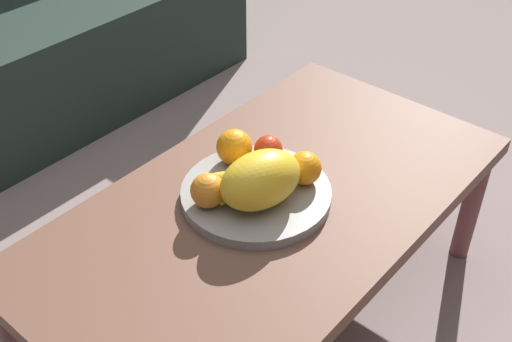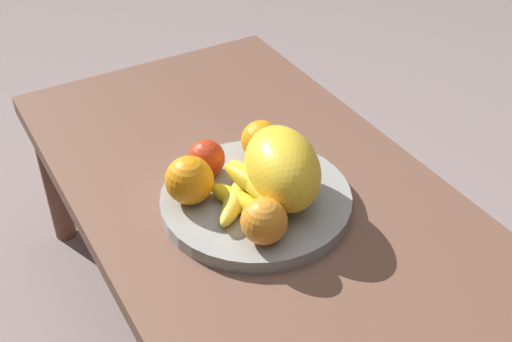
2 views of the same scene
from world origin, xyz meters
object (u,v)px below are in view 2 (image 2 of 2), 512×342
melon_large_front (282,168)px  orange_front (261,141)px  orange_left (189,180)px  banana_bunch (249,193)px  coffee_table (264,213)px  orange_right (264,221)px  fruit_bowl (256,200)px  apple_front (206,158)px

melon_large_front → orange_front: bearing=-13.3°
orange_left → banana_bunch: size_ratio=0.50×
coffee_table → orange_right: size_ratio=15.18×
melon_large_front → orange_right: melon_large_front is taller
fruit_bowl → apple_front: size_ratio=4.99×
coffee_table → melon_large_front: 0.13m
coffee_table → banana_bunch: 0.11m
orange_left → apple_front: size_ratio=1.25×
coffee_table → orange_right: 0.17m
melon_large_front → orange_left: melon_large_front is taller
fruit_bowl → orange_right: (-0.10, 0.04, 0.05)m
coffee_table → fruit_bowl: 0.06m
banana_bunch → orange_left: bearing=49.6°
melon_large_front → banana_bunch: (0.00, 0.06, -0.03)m
orange_right → apple_front: size_ratio=1.13×
orange_left → coffee_table: bearing=-101.1°
melon_large_front → orange_right: (-0.08, 0.08, -0.02)m
apple_front → banana_bunch: size_ratio=0.40×
orange_left → apple_front: (0.05, -0.06, -0.01)m
orange_left → fruit_bowl: bearing=-113.3°
orange_front → apple_front: bearing=87.0°
orange_left → melon_large_front: bearing=-117.1°
orange_right → coffee_table: bearing=-30.5°
orange_left → orange_right: 0.16m
melon_large_front → banana_bunch: size_ratio=1.12×
orange_left → apple_front: 0.08m
melon_large_front → apple_front: melon_large_front is taller
coffee_table → apple_front: size_ratio=17.12×
orange_left → orange_right: (-0.14, -0.06, -0.00)m
coffee_table → orange_front: orange_front is taller
orange_front → apple_front: (0.01, 0.11, -0.00)m
fruit_bowl → banana_bunch: size_ratio=2.01×
fruit_bowl → coffee_table: bearing=-55.2°
melon_large_front → banana_bunch: 0.07m
orange_front → orange_right: bearing=150.9°
orange_right → orange_front: bearing=-29.1°
coffee_table → orange_front: (0.07, -0.04, 0.10)m
orange_right → apple_front: (0.20, 0.00, -0.00)m
coffee_table → orange_front: size_ratio=15.22×
melon_large_front → orange_left: bearing=62.9°
melon_large_front → orange_left: 0.15m
apple_front → melon_large_front: bearing=-146.5°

